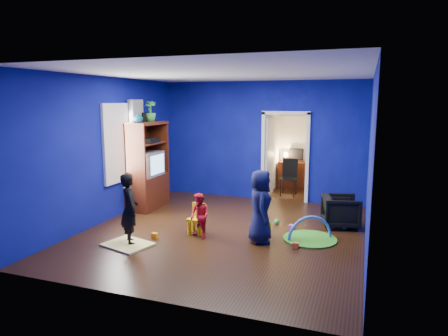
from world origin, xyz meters
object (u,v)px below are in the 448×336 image
(kid_chair, at_px, (196,221))
(folding_chair, at_px, (289,178))
(vase, at_px, (138,118))
(tv_armoire, at_px, (147,165))
(child_black, at_px, (130,209))
(hopper_ball, at_px, (261,226))
(toddler_red, at_px, (200,216))
(child_navy, at_px, (260,206))
(crt_tv, at_px, (148,164))
(armchair, at_px, (341,211))
(study_desk, at_px, (295,175))
(play_mat, at_px, (310,239))

(kid_chair, distance_m, folding_chair, 3.72)
(vase, relative_size, tv_armoire, 0.11)
(child_black, xyz_separation_m, hopper_ball, (2.02, 1.08, -0.42))
(toddler_red, distance_m, vase, 2.83)
(kid_chair, bearing_deg, child_navy, 7.69)
(hopper_ball, bearing_deg, crt_tv, 159.39)
(armchair, distance_m, toddler_red, 2.78)
(vase, distance_m, folding_chair, 4.13)
(hopper_ball, distance_m, study_desk, 4.30)
(hopper_ball, bearing_deg, folding_chair, 92.11)
(tv_armoire, height_order, kid_chair, tv_armoire)
(child_navy, bearing_deg, toddler_red, 79.25)
(hopper_ball, height_order, folding_chair, folding_chair)
(vase, height_order, tv_armoire, vase)
(tv_armoire, xyz_separation_m, folding_chair, (2.82, 2.25, -0.52))
(armchair, relative_size, hopper_ball, 1.74)
(hopper_ball, xyz_separation_m, play_mat, (0.86, 0.15, -0.18))
(vase, bearing_deg, crt_tv, 82.41)
(tv_armoire, bearing_deg, child_navy, -24.14)
(child_black, distance_m, kid_chair, 1.26)
(vase, bearing_deg, tv_armoire, 90.00)
(crt_tv, xyz_separation_m, hopper_ball, (2.90, -1.09, -0.83))
(child_black, bearing_deg, crt_tv, -19.82)
(tv_armoire, xyz_separation_m, study_desk, (2.82, 3.21, -0.60))
(kid_chair, bearing_deg, crt_tv, 151.72)
(study_desk, bearing_deg, vase, -128.80)
(child_navy, xyz_separation_m, study_desk, (-0.17, 4.55, -0.26))
(crt_tv, bearing_deg, play_mat, -14.07)
(crt_tv, bearing_deg, tv_armoire, 180.00)
(toddler_red, distance_m, study_desk, 4.81)
(folding_chair, bearing_deg, study_desk, 90.00)
(crt_tv, height_order, study_desk, crt_tv)
(tv_armoire, relative_size, hopper_ball, 5.04)
(vase, height_order, crt_tv, vase)
(hopper_ball, bearing_deg, study_desk, 91.64)
(toddler_red, height_order, study_desk, toddler_red)
(hopper_ball, height_order, kid_chair, kid_chair)
(child_navy, distance_m, play_mat, 1.09)
(play_mat, bearing_deg, kid_chair, -169.45)
(play_mat, bearing_deg, crt_tv, 165.93)
(crt_tv, distance_m, study_desk, 4.29)
(child_black, xyz_separation_m, folding_chair, (1.90, 4.42, -0.15))
(child_navy, relative_size, tv_armoire, 0.65)
(kid_chair, bearing_deg, play_mat, 19.35)
(play_mat, xyz_separation_m, folding_chair, (-0.98, 3.19, 0.45))
(child_navy, xyz_separation_m, play_mat, (0.81, 0.40, -0.62))
(armchair, relative_size, kid_chair, 1.36)
(child_black, distance_m, toddler_red, 1.22)
(armchair, distance_m, kid_chair, 2.81)
(hopper_ball, relative_size, play_mat, 0.41)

